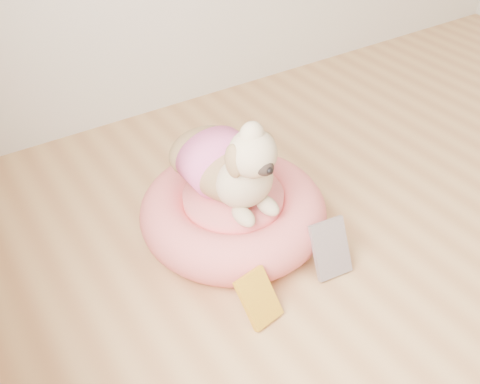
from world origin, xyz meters
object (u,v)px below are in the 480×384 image
pet_bed (233,212)px  book_white (331,249)px  book_yellow (259,298)px  dog (228,150)px

pet_bed → book_white: size_ratio=3.46×
pet_bed → book_white: (0.19, -0.39, 0.01)m
pet_bed → book_yellow: (-0.17, -0.42, -0.01)m
pet_bed → dog: (-0.01, 0.01, 0.30)m
dog → book_white: dog is taller
pet_bed → book_yellow: bearing=-111.5°
pet_bed → dog: size_ratio=1.39×
dog → book_yellow: bearing=-110.4°
dog → book_white: size_ratio=2.48×
book_white → dog: bearing=123.4°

